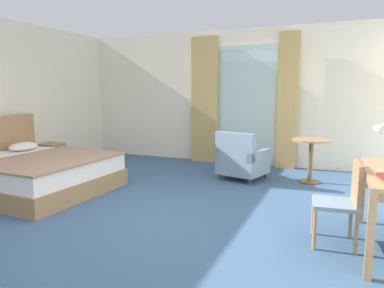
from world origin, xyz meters
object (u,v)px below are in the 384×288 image
Objects in this scene: bed at (32,172)px; nightstand at (52,156)px; desk_lamp at (384,130)px; armchair_by_window at (241,160)px; desk_chair at (343,199)px; round_cafe_table at (311,151)px.

nightstand is (-0.89, 1.31, -0.04)m from bed.
desk_lamp reaches higher than armchair_by_window.
desk_lamp reaches higher than bed.
desk_chair reaches higher than nightstand.
armchair_by_window is (-1.58, 2.13, -0.14)m from desk_chair.
desk_lamp is at bearing -65.66° from round_cafe_table.
nightstand is at bearing 169.64° from desk_lamp.
nightstand is 5.45m from desk_chair.
bed is 4.55× the size of desk_lamp.
desk_chair reaches higher than round_cafe_table.
round_cafe_table is at bearing 29.21° from bed.
round_cafe_table is (3.85, 2.15, 0.25)m from bed.
desk_chair is 0.90m from desk_lamp.
bed is 4.77m from desk_lamp.
nightstand is 3.69m from armchair_by_window.
desk_lamp is (0.36, 0.53, 0.63)m from desk_chair.
desk_chair is 2.44m from round_cafe_table.
desk_chair is 1.72× the size of desk_lamp.
bed is 2.58× the size of armchair_by_window.
round_cafe_table is (-0.48, 2.39, 0.06)m from desk_chair.
bed is 3.04× the size of round_cafe_table.
desk_lamp is 2.13m from round_cafe_table.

